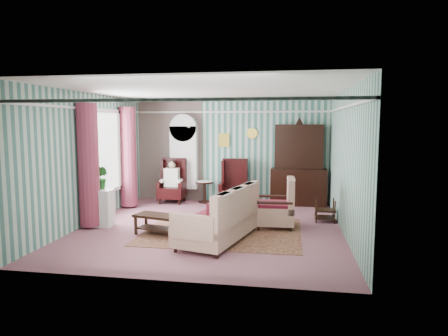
% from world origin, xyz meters
% --- Properties ---
extents(floor, '(6.00, 6.00, 0.00)m').
position_xyz_m(floor, '(0.00, 0.00, 0.00)').
color(floor, '#824C51').
rests_on(floor, ground).
extents(room_shell, '(5.53, 6.02, 2.91)m').
position_xyz_m(room_shell, '(-0.62, 0.18, 2.01)').
color(room_shell, '#3B6C61').
rests_on(room_shell, ground).
extents(bookcase, '(0.80, 0.28, 2.24)m').
position_xyz_m(bookcase, '(-1.35, 2.84, 1.12)').
color(bookcase, white).
rests_on(bookcase, floor).
extents(dresser_hutch, '(1.50, 0.56, 2.36)m').
position_xyz_m(dresser_hutch, '(1.90, 2.72, 1.18)').
color(dresser_hutch, black).
rests_on(dresser_hutch, floor).
extents(wingback_left, '(0.76, 0.80, 1.25)m').
position_xyz_m(wingback_left, '(-1.60, 2.45, 0.62)').
color(wingback_left, black).
rests_on(wingback_left, floor).
extents(wingback_right, '(0.76, 0.80, 1.25)m').
position_xyz_m(wingback_right, '(0.15, 2.45, 0.62)').
color(wingback_right, black).
rests_on(wingback_right, floor).
extents(seated_woman, '(0.44, 0.40, 1.18)m').
position_xyz_m(seated_woman, '(-1.60, 2.45, 0.59)').
color(seated_woman, beige).
rests_on(seated_woman, floor).
extents(round_side_table, '(0.50, 0.50, 0.60)m').
position_xyz_m(round_side_table, '(-0.70, 2.60, 0.30)').
color(round_side_table, black).
rests_on(round_side_table, floor).
extents(nest_table, '(0.45, 0.38, 0.54)m').
position_xyz_m(nest_table, '(2.47, 0.90, 0.27)').
color(nest_table, black).
rests_on(nest_table, floor).
extents(plant_stand, '(0.55, 0.35, 0.80)m').
position_xyz_m(plant_stand, '(-2.40, -0.30, 0.40)').
color(plant_stand, silver).
rests_on(plant_stand, floor).
extents(rug, '(3.20, 2.60, 0.01)m').
position_xyz_m(rug, '(0.30, -0.30, 0.01)').
color(rug, '#4B1E19').
rests_on(rug, floor).
extents(sofa, '(1.57, 2.31, 0.95)m').
position_xyz_m(sofa, '(0.33, -0.94, 0.48)').
color(sofa, beige).
rests_on(sofa, floor).
extents(floral_armchair, '(0.75, 0.91, 0.99)m').
position_xyz_m(floral_armchair, '(1.36, 0.22, 0.50)').
color(floral_armchair, beige).
rests_on(floral_armchair, floor).
extents(coffee_table, '(1.05, 0.68, 0.40)m').
position_xyz_m(coffee_table, '(-0.93, -0.72, 0.20)').
color(coffee_table, black).
rests_on(coffee_table, floor).
extents(potted_plant_a, '(0.47, 0.44, 0.41)m').
position_xyz_m(potted_plant_a, '(-2.50, -0.44, 1.01)').
color(potted_plant_a, '#264D18').
rests_on(potted_plant_a, plant_stand).
extents(potted_plant_b, '(0.35, 0.32, 0.51)m').
position_xyz_m(potted_plant_b, '(-2.38, -0.20, 1.05)').
color(potted_plant_b, '#23571B').
rests_on(potted_plant_b, plant_stand).
extents(potted_plant_c, '(0.25, 0.25, 0.35)m').
position_xyz_m(potted_plant_c, '(-2.52, -0.20, 0.98)').
color(potted_plant_c, '#244917').
rests_on(potted_plant_c, plant_stand).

